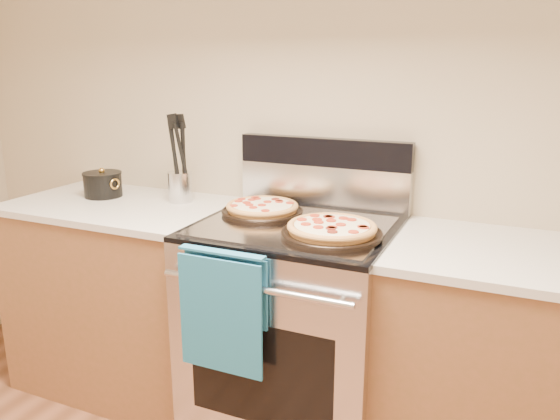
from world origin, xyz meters
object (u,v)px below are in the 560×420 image
at_px(range_body, 295,334).
at_px(pepperoni_pizza_back, 262,209).
at_px(pepperoni_pizza_front, 332,230).
at_px(utensil_crock, 180,187).
at_px(saucepan, 103,185).

relative_size(range_body, pepperoni_pizza_back, 2.71).
bearing_deg(pepperoni_pizza_front, range_body, 150.22).
distance_m(pepperoni_pizza_back, utensil_crock, 0.47).
height_order(pepperoni_pizza_front, utensil_crock, utensil_crock).
bearing_deg(saucepan, range_body, -5.30).
xyz_separation_m(range_body, utensil_crock, (-0.64, 0.16, 0.53)).
bearing_deg(pepperoni_pizza_back, pepperoni_pizza_front, -25.67).
height_order(pepperoni_pizza_back, pepperoni_pizza_front, pepperoni_pizza_front).
relative_size(pepperoni_pizza_back, saucepan, 1.89).
relative_size(range_body, saucepan, 5.11).
height_order(pepperoni_pizza_back, saucepan, saucepan).
xyz_separation_m(range_body, pepperoni_pizza_back, (-0.18, 0.07, 0.50)).
bearing_deg(utensil_crock, pepperoni_pizza_back, -11.23).
relative_size(pepperoni_pizza_back, utensil_crock, 2.40).
height_order(pepperoni_pizza_back, utensil_crock, utensil_crock).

